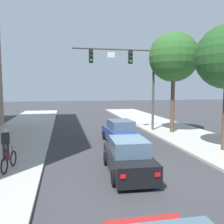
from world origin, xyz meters
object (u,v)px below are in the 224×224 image
Objects in this scene: traffic_signal_mast at (131,69)px; car_lead_blue at (120,133)px; pedestrian_sidewalk_left_walker at (6,143)px; bicycle_leaning at (9,161)px; street_tree_second at (174,57)px; car_following_black at (128,158)px.

traffic_signal_mast is 6.14m from car_lead_blue.
bicycle_leaning is at bearing -73.25° from pedestrian_sidewalk_left_walker.
street_tree_second reaches higher than traffic_signal_mast.
car_following_black is at bearing -100.10° from car_lead_blue.
street_tree_second is at bearing 53.58° from car_following_black.
pedestrian_sidewalk_left_walker reaches higher than car_lead_blue.
traffic_signal_mast is at bearing 159.03° from street_tree_second.
car_lead_blue is at bearing 25.60° from pedestrian_sidewalk_left_walker.
street_tree_second is at bearing -20.97° from traffic_signal_mast.
pedestrian_sidewalk_left_walker is (-8.51, -6.80, -4.30)m from traffic_signal_mast.
bicycle_leaning is at bearing -134.12° from traffic_signal_mast.
street_tree_second is at bearing 25.46° from pedestrian_sidewalk_left_walker.
car_following_black is 2.63× the size of pedestrian_sidewalk_left_walker.
car_following_black is at bearing -126.42° from street_tree_second.
car_lead_blue reaches higher than bicycle_leaning.
car_lead_blue is at bearing -116.78° from traffic_signal_mast.
street_tree_second reaches higher than car_following_black.
traffic_signal_mast reaches higher than bicycle_leaning.
pedestrian_sidewalk_left_walker is 0.20× the size of street_tree_second.
car_lead_blue is 1.00× the size of car_following_black.
bicycle_leaning is at bearing -147.84° from street_tree_second.
traffic_signal_mast reaches higher than pedestrian_sidewalk_left_walker.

